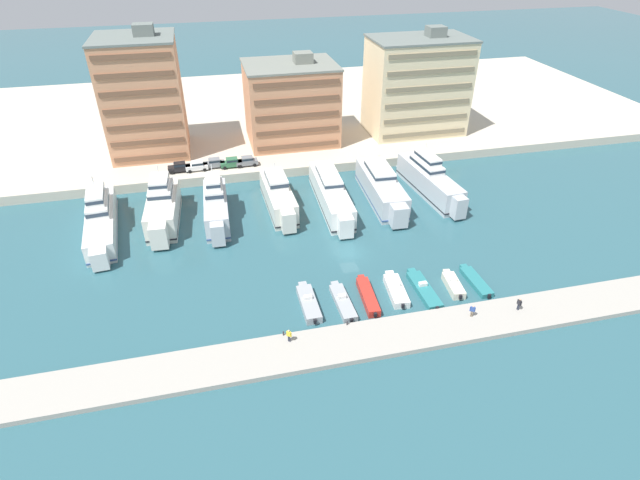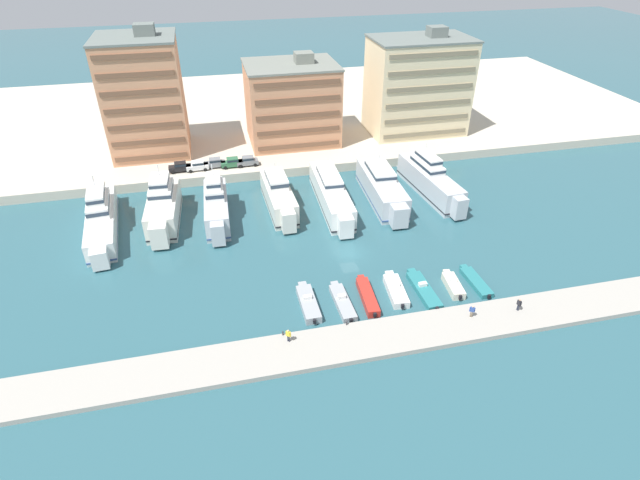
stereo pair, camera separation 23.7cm
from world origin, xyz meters
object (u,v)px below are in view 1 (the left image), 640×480
Objects in this scene: motorboat_teal_center at (423,289)px; car_grey_center at (247,161)px; yacht_white_center at (331,194)px; car_green_center_left at (232,162)px; yacht_silver_mid_left at (216,206)px; pedestrian_near_edge at (289,335)px; yacht_ivory_left at (163,207)px; car_white_left at (197,166)px; motorboat_grey_left at (343,302)px; yacht_silver_mid_right at (430,180)px; motorboat_teal_mid_right at (476,281)px; yacht_ivory_center_left at (278,196)px; motorboat_white_center_left at (396,290)px; yacht_white_far_left at (100,218)px; pedestrian_mid_deck at (472,310)px; motorboat_grey_far_left at (308,303)px; car_grey_mid_left at (214,163)px; pedestrian_far_side at (519,303)px; motorboat_red_mid_left at (368,296)px; car_black_far_left at (179,167)px; yacht_silver_center_right at (382,188)px; motorboat_cream_center_right at (453,285)px.

motorboat_teal_center is 45.45m from car_grey_center.
yacht_white_center reaches higher than car_green_center_left.
yacht_silver_mid_left is 31.47m from pedestrian_near_edge.
yacht_ivory_left is 2.00× the size of motorboat_teal_center.
car_green_center_left is at bearing -179.76° from car_grey_center.
car_white_left and car_green_center_left have the same top height.
motorboat_grey_left is at bearing -79.69° from car_grey_center.
yacht_silver_mid_left is 35.82m from motorboat_teal_center.
yacht_silver_mid_right is at bearing -24.53° from car_green_center_left.
motorboat_teal_mid_right is (-4.40, -25.99, -2.26)m from yacht_silver_mid_right.
yacht_ivory_center_left is 34.98m from motorboat_teal_mid_right.
yacht_ivory_left is 19.24m from car_green_center_left.
motorboat_white_center_left is (7.44, 0.64, 0.10)m from motorboat_grey_left.
yacht_ivory_left is 0.84× the size of yacht_silver_mid_right.
yacht_ivory_left is at bearing -129.37° from car_green_center_left.
yacht_white_far_left is 56.79m from pedestrian_mid_deck.
yacht_white_far_left reaches higher than yacht_white_center.
motorboat_grey_far_left is at bearing 178.60° from motorboat_teal_mid_right.
motorboat_teal_mid_right is at bearing -52.24° from car_grey_mid_left.
yacht_silver_mid_left is 47.41m from pedestrian_far_side.
yacht_ivory_left is 2.19× the size of motorboat_grey_left.
car_green_center_left is 2.37× the size of pedestrian_mid_deck.
motorboat_red_mid_left is 4.62× the size of pedestrian_mid_deck.
car_green_center_left is at bearing 114.01° from yacht_ivory_center_left.
car_grey_center is at bearing -0.75° from car_black_far_left.
motorboat_grey_far_left reaches higher than motorboat_grey_left.
pedestrian_near_edge reaches higher than motorboat_red_mid_left.
yacht_white_center is 36.10m from pedestrian_far_side.
yacht_ivory_center_left is 30.65m from motorboat_teal_center.
car_white_left is 61.10m from pedestrian_far_side.
motorboat_teal_mid_right is at bearing -2.69° from motorboat_white_center_left.
motorboat_grey_left is (32.10, -25.88, -1.89)m from yacht_white_far_left.
motorboat_teal_mid_right is at bearing -37.20° from yacht_silver_mid_left.
pedestrian_mid_deck is at bearing 178.30° from pedestrian_far_side.
motorboat_grey_left is 44.22m from car_grey_mid_left.
motorboat_teal_center is at bearing 0.32° from motorboat_grey_left.
car_green_center_left is at bearing 93.05° from pedestrian_near_edge.
motorboat_grey_left is 4.56× the size of pedestrian_far_side.
car_black_far_left is at bearing 125.73° from pedestrian_mid_deck.
yacht_ivory_center_left is at bearing 105.48° from motorboat_red_mid_left.
yacht_silver_center_right is at bearing -32.66° from car_green_center_left.
motorboat_cream_center_right is 6.55m from pedestrian_mid_deck.
yacht_silver_mid_right reaches higher than car_green_center_left.
yacht_white_center is 27.89m from motorboat_cream_center_right.
motorboat_white_center_left is (-6.61, -25.09, -1.79)m from yacht_silver_center_right.
pedestrian_near_edge is (-31.07, -31.73, -0.91)m from yacht_silver_mid_right.
motorboat_white_center_left reaches higher than motorboat_grey_far_left.
yacht_ivory_center_left is at bearing 126.45° from pedestrian_far_side.
yacht_white_center is 25.63m from motorboat_red_mid_left.
yacht_silver_mid_right reaches higher than motorboat_grey_left.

